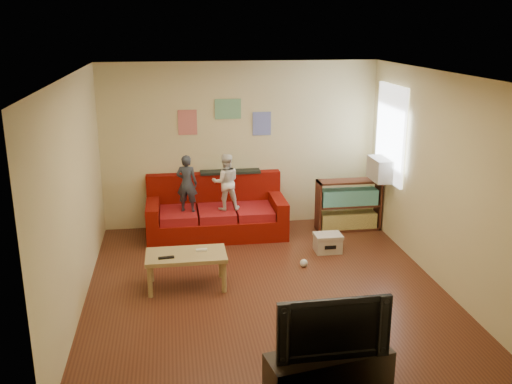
{
  "coord_description": "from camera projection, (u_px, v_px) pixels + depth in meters",
  "views": [
    {
      "loc": [
        -1.11,
        -6.58,
        3.27
      ],
      "look_at": [
        0.0,
        0.8,
        1.05
      ],
      "focal_mm": 40.0,
      "sensor_mm": 36.0,
      "label": 1
    }
  ],
  "objects": [
    {
      "name": "room_shell",
      "position": [
        266.0,
        187.0,
        6.95
      ],
      "size": [
        4.52,
        5.02,
        2.72
      ],
      "color": "#5A2A19",
      "rests_on": "ground"
    },
    {
      "name": "child_b",
      "position": [
        226.0,
        182.0,
        8.83
      ],
      "size": [
        0.44,
        0.35,
        0.89
      ],
      "primitive_type": "imported",
      "rotation": [
        0.0,
        0.0,
        3.17
      ],
      "color": "white",
      "rests_on": "sofa"
    },
    {
      "name": "file_box",
      "position": [
        328.0,
        243.0,
        8.45
      ],
      "size": [
        0.4,
        0.3,
        0.28
      ],
      "color": "beige",
      "rests_on": "ground"
    },
    {
      "name": "coffee_table",
      "position": [
        186.0,
        258.0,
        7.25
      ],
      "size": [
        1.02,
        0.56,
        0.46
      ],
      "color": "tan",
      "rests_on": "ground"
    },
    {
      "name": "bookshelf",
      "position": [
        348.0,
        208.0,
        9.31
      ],
      "size": [
        1.04,
        0.31,
        0.84
      ],
      "color": "#482114",
      "rests_on": "ground"
    },
    {
      "name": "window",
      "position": [
        391.0,
        134.0,
        8.74
      ],
      "size": [
        0.04,
        1.08,
        1.48
      ],
      "primitive_type": "cube",
      "color": "white",
      "rests_on": "room_shell"
    },
    {
      "name": "child_a",
      "position": [
        187.0,
        183.0,
        8.74
      ],
      "size": [
        0.37,
        0.29,
        0.9
      ],
      "primitive_type": "imported",
      "rotation": [
        0.0,
        0.0,
        2.87
      ],
      "color": "#2E343F",
      "rests_on": "sofa"
    },
    {
      "name": "tissue",
      "position": [
        304.0,
        263.0,
        7.95
      ],
      "size": [
        0.12,
        0.12,
        0.11
      ],
      "primitive_type": "sphere",
      "rotation": [
        0.0,
        0.0,
        -0.16
      ],
      "color": "silver",
      "rests_on": "ground"
    },
    {
      "name": "artwork_center",
      "position": [
        228.0,
        109.0,
        9.1
      ],
      "size": [
        0.42,
        0.01,
        0.32
      ],
      "primitive_type": "cube",
      "color": "#72B27F",
      "rests_on": "room_shell"
    },
    {
      "name": "artwork_left",
      "position": [
        187.0,
        122.0,
        9.07
      ],
      "size": [
        0.3,
        0.01,
        0.4
      ],
      "primitive_type": "cube",
      "color": "#D87266",
      "rests_on": "room_shell"
    },
    {
      "name": "ac_unit",
      "position": [
        381.0,
        169.0,
        8.89
      ],
      "size": [
        0.28,
        0.55,
        0.35
      ],
      "primitive_type": "cube",
      "color": "#B7B2A3",
      "rests_on": "window"
    },
    {
      "name": "remote",
      "position": [
        166.0,
        258.0,
        7.08
      ],
      "size": [
        0.2,
        0.07,
        0.02
      ],
      "primitive_type": "cube",
      "rotation": [
        0.0,
        0.0,
        0.11
      ],
      "color": "black",
      "rests_on": "coffee_table"
    },
    {
      "name": "tv_stand",
      "position": [
        329.0,
        374.0,
        5.16
      ],
      "size": [
        1.19,
        0.58,
        0.43
      ],
      "primitive_type": "cube",
      "rotation": [
        0.0,
        0.0,
        0.18
      ],
      "color": "black",
      "rests_on": "ground"
    },
    {
      "name": "sofa",
      "position": [
        216.0,
        214.0,
        9.14
      ],
      "size": [
        2.18,
        1.0,
        0.96
      ],
      "color": "maroon",
      "rests_on": "ground"
    },
    {
      "name": "artwork_right",
      "position": [
        262.0,
        124.0,
        9.25
      ],
      "size": [
        0.3,
        0.01,
        0.38
      ],
      "primitive_type": "cube",
      "color": "#727FCC",
      "rests_on": "room_shell"
    },
    {
      "name": "game_controller",
      "position": [
        202.0,
        250.0,
        7.3
      ],
      "size": [
        0.15,
        0.05,
        0.03
      ],
      "primitive_type": "cube",
      "rotation": [
        0.0,
        0.0,
        0.06
      ],
      "color": "white",
      "rests_on": "coffee_table"
    },
    {
      "name": "television",
      "position": [
        331.0,
        324.0,
        5.02
      ],
      "size": [
        1.02,
        0.15,
        0.59
      ],
      "primitive_type": "imported",
      "rotation": [
        0.0,
        0.0,
        0.02
      ],
      "color": "black",
      "rests_on": "tv_stand"
    }
  ]
}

